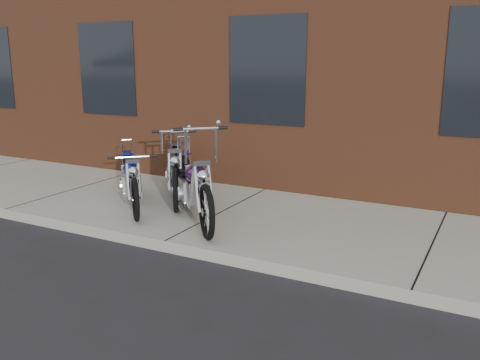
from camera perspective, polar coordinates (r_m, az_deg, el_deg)
The scene contains 5 objects.
ground at distance 6.56m, azimuth -8.45°, elevation -8.03°, with size 120.00×120.00×0.00m, color black.
sidewalk at distance 7.72m, azimuth -1.88°, elevation -4.01°, with size 22.00×3.00×0.15m, color #9F9889.
chopper_purple at distance 7.27m, azimuth -5.31°, elevation -0.85°, with size 1.80×1.88×1.40m.
chopper_blue at distance 8.05m, azimuth -12.13°, elevation -0.12°, with size 1.59×1.65×0.95m.
chopper_third at distance 8.44m, azimuth -7.18°, elevation 0.92°, with size 1.42×2.02×1.20m.
Camera 1 is at (3.67, -4.89, 2.36)m, focal length 38.00 mm.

